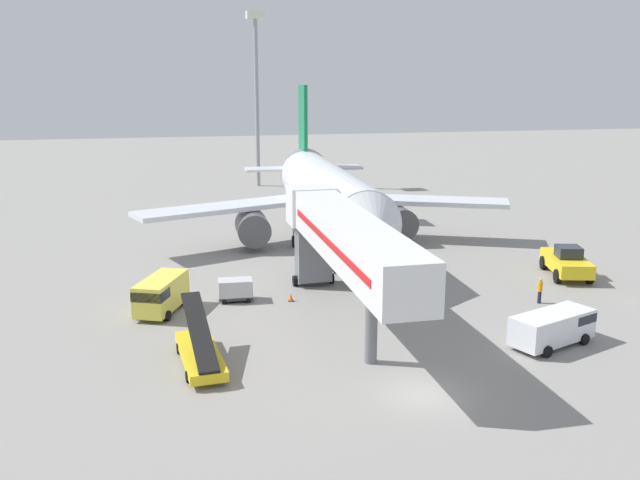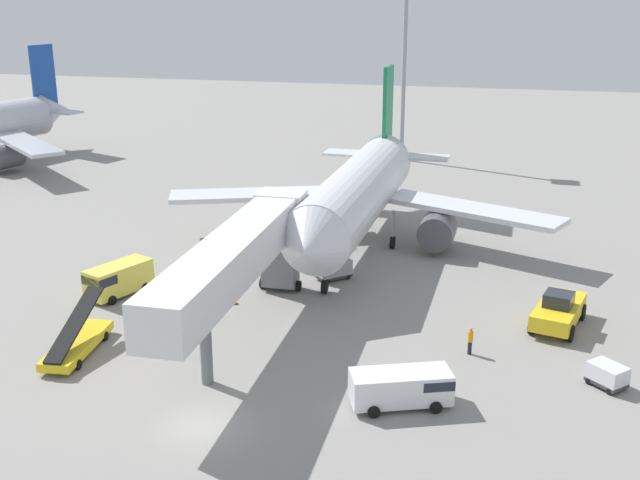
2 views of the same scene
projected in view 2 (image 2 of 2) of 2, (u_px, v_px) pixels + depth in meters
name	position (u px, v px, depth m)	size (l,w,h in m)	color
ground_plane	(199.00, 426.00, 40.85)	(300.00, 300.00, 0.00)	gray
airplane_at_gate	(358.00, 194.00, 67.48)	(35.45, 34.28, 14.53)	silver
jet_bridge	(242.00, 254.00, 49.72)	(3.48, 23.70, 7.48)	silver
pushback_tug	(558.00, 310.00, 52.49)	(4.00, 6.54, 2.52)	yellow
belt_loader_truck	(77.00, 342.00, 48.74)	(2.65, 6.90, 3.21)	yellow
service_van_far_center	(117.00, 279.00, 57.70)	(3.84, 5.48, 2.38)	#E5DB4C
service_van_rear_right	(404.00, 386.00, 42.55)	(5.88, 4.00, 2.00)	white
baggage_cart_rear_left	(607.00, 374.00, 44.67)	(2.47, 2.44, 1.36)	#38383D
baggage_cart_far_left	(190.00, 284.00, 58.05)	(2.42, 1.53, 1.57)	#38383D
baggage_cart_mid_left	(334.00, 269.00, 61.13)	(2.83, 2.84, 1.54)	#38383D
ground_crew_worker_foreground	(470.00, 340.00, 48.57)	(0.38, 0.38, 1.80)	#1E2333
safety_cone_alpha	(235.00, 300.00, 56.49)	(0.38, 0.38, 0.58)	black
apron_light_mast	(405.00, 30.00, 98.82)	(2.40, 2.40, 23.89)	#93969B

